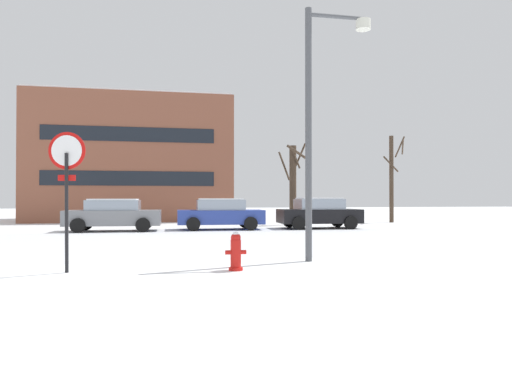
% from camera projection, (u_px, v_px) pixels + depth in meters
% --- Properties ---
extents(ground_plane, '(120.00, 120.00, 0.00)m').
position_uv_depth(ground_plane, '(130.00, 257.00, 11.83)').
color(ground_plane, white).
extents(road_surface, '(80.00, 9.94, 0.00)m').
position_uv_depth(road_surface, '(139.00, 243.00, 15.72)').
color(road_surface, silver).
rests_on(road_surface, ground).
extents(stop_sign, '(0.74, 0.18, 2.85)m').
position_uv_depth(stop_sign, '(67.00, 174.00, 9.36)').
color(stop_sign, black).
rests_on(stop_sign, ground).
extents(fire_hydrant, '(0.44, 0.30, 0.81)m').
position_uv_depth(fire_hydrant, '(236.00, 251.00, 9.69)').
color(fire_hydrant, red).
rests_on(fire_hydrant, ground).
extents(street_lamp, '(1.67, 0.36, 6.09)m').
position_uv_depth(street_lamp, '(319.00, 108.00, 11.19)').
color(street_lamp, '#4C4F54').
rests_on(street_lamp, ground).
extents(parked_car_gray, '(4.27, 2.04, 1.48)m').
position_uv_depth(parked_car_gray, '(113.00, 215.00, 21.19)').
color(parked_car_gray, slate).
rests_on(parked_car_gray, ground).
extents(parked_car_blue, '(4.13, 2.08, 1.50)m').
position_uv_depth(parked_car_blue, '(221.00, 214.00, 22.30)').
color(parked_car_blue, '#283D93').
rests_on(parked_car_blue, ground).
extents(parked_car_black, '(4.04, 2.21, 1.53)m').
position_uv_depth(parked_car_black, '(319.00, 213.00, 23.18)').
color(parked_car_black, black).
rests_on(parked_car_black, ground).
extents(tree_far_left, '(1.56, 1.60, 4.66)m').
position_uv_depth(tree_far_left, '(293.00, 182.00, 26.33)').
color(tree_far_left, '#423326').
rests_on(tree_far_left, ground).
extents(tree_far_mid, '(1.61, 1.55, 5.39)m').
position_uv_depth(tree_far_mid, '(392.00, 176.00, 28.86)').
color(tree_far_mid, '#423326').
rests_on(tree_far_mid, ground).
extents(building_far_left, '(12.97, 8.39, 8.28)m').
position_uv_depth(building_far_left, '(134.00, 161.00, 32.67)').
color(building_far_left, brown).
rests_on(building_far_left, ground).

